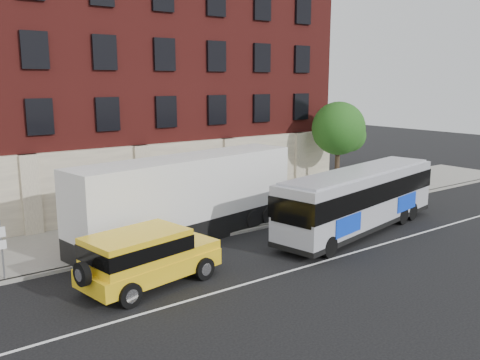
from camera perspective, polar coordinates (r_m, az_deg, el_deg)
ground at (r=20.09m, az=3.99°, el=-11.38°), size 120.00×120.00×0.00m
sidewalk at (r=27.17m, az=-8.37°, el=-5.28°), size 60.00×6.00×0.15m
kerb at (r=24.66m, az=-5.08°, el=-6.90°), size 60.00×0.25×0.15m
lane_line at (r=20.44m, az=3.08°, el=-10.95°), size 60.00×0.12×0.01m
building at (r=33.31m, az=-15.26°, el=10.54°), size 30.00×12.10×15.00m
sign_pole at (r=21.51m, az=-25.27°, el=-6.81°), size 0.30×0.20×2.50m
street_tree at (r=34.97m, az=11.11°, el=5.51°), size 3.60×3.60×6.20m
city_bus at (r=26.76m, az=13.35°, el=-1.93°), size 12.06×4.76×3.23m
yellow_suv at (r=19.52m, az=-10.70°, el=-8.32°), size 5.84×3.24×2.17m
shipping_container at (r=24.87m, az=-5.84°, el=-2.08°), size 12.56×4.60×4.10m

